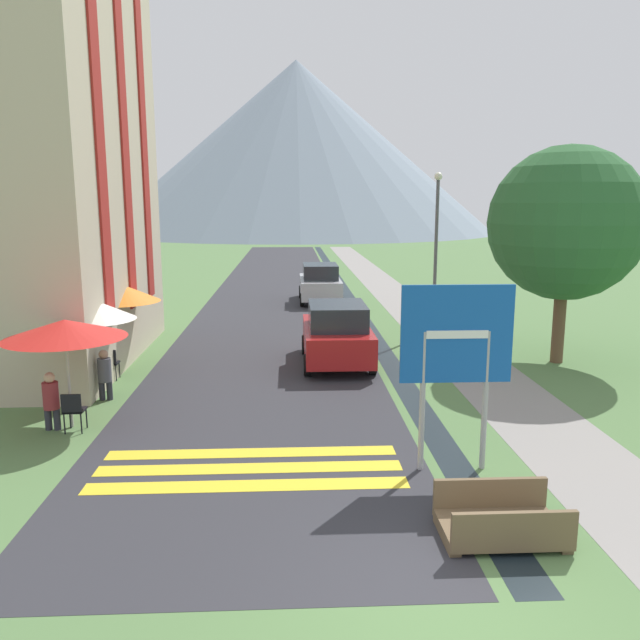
{
  "coord_description": "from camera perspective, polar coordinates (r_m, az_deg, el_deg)",
  "views": [
    {
      "loc": [
        -1.75,
        -6.54,
        4.68
      ],
      "look_at": [
        -0.95,
        10.0,
        1.55
      ],
      "focal_mm": 35.0,
      "sensor_mm": 36.0,
      "label": 1
    }
  ],
  "objects": [
    {
      "name": "ground_plane",
      "position": [
        27.01,
        0.98,
        0.73
      ],
      "size": [
        160.0,
        160.0,
        0.0
      ],
      "primitive_type": "plane",
      "color": "#517542"
    },
    {
      "name": "road",
      "position": [
        36.85,
        -3.93,
        3.39
      ],
      "size": [
        6.4,
        60.0,
        0.01
      ],
      "color": "#2D2D33",
      "rests_on": "ground_plane"
    },
    {
      "name": "footpath",
      "position": [
        37.23,
        5.51,
        3.44
      ],
      "size": [
        2.2,
        60.0,
        0.01
      ],
      "color": "gray",
      "rests_on": "ground_plane"
    },
    {
      "name": "drainage_channel",
      "position": [
        36.96,
        1.82,
        3.43
      ],
      "size": [
        0.6,
        60.0,
        0.0
      ],
      "color": "black",
      "rests_on": "ground_plane"
    },
    {
      "name": "crosswalk_marking",
      "position": [
        11.51,
        -6.44,
        -13.32
      ],
      "size": [
        5.44,
        1.84,
        0.01
      ],
      "color": "yellow",
      "rests_on": "ground_plane"
    },
    {
      "name": "mountain_distant",
      "position": [
        101.35,
        -2.15,
        15.46
      ],
      "size": [
        61.27,
        61.27,
        26.16
      ],
      "color": "gray",
      "rests_on": "ground_plane"
    },
    {
      "name": "hotel_building",
      "position": [
        20.17,
        -26.09,
        15.89
      ],
      "size": [
        6.45,
        9.31,
        12.85
      ],
      "color": "#BCAD93",
      "rests_on": "ground_plane"
    },
    {
      "name": "road_sign",
      "position": [
        10.98,
        12.34,
        -2.68
      ],
      "size": [
        1.94,
        0.11,
        3.31
      ],
      "color": "#9E9EA3",
      "rests_on": "ground_plane"
    },
    {
      "name": "footbridge",
      "position": [
        9.62,
        16.2,
        -17.33
      ],
      "size": [
        1.7,
        1.1,
        0.65
      ],
      "color": "brown",
      "rests_on": "ground_plane"
    },
    {
      "name": "parked_car_near",
      "position": [
        18.16,
        1.55,
        -1.27
      ],
      "size": [
        1.99,
        3.93,
        1.82
      ],
      "color": "#A31919",
      "rests_on": "ground_plane"
    },
    {
      "name": "parked_car_far",
      "position": [
        29.64,
        0.01,
        3.4
      ],
      "size": [
        1.96,
        4.2,
        1.82
      ],
      "color": "#B2B2B7",
      "rests_on": "ground_plane"
    },
    {
      "name": "cafe_chair_far_left",
      "position": [
        17.52,
        -18.66,
        -3.62
      ],
      "size": [
        0.4,
        0.4,
        0.85
      ],
      "rotation": [
        0.0,
        0.0,
        0.14
      ],
      "color": "black",
      "rests_on": "ground_plane"
    },
    {
      "name": "cafe_chair_nearest",
      "position": [
        13.88,
        -21.63,
        -7.54
      ],
      "size": [
        0.4,
        0.4,
        0.85
      ],
      "rotation": [
        0.0,
        0.0,
        0.29
      ],
      "color": "black",
      "rests_on": "ground_plane"
    },
    {
      "name": "cafe_chair_middle",
      "position": [
        16.31,
        -19.76,
        -4.74
      ],
      "size": [
        0.4,
        0.4,
        0.85
      ],
      "rotation": [
        0.0,
        0.0,
        -0.16
      ],
      "color": "black",
      "rests_on": "ground_plane"
    },
    {
      "name": "cafe_umbrella_front_red",
      "position": [
        13.85,
        -22.3,
        -0.77
      ],
      "size": [
        2.49,
        2.49,
        2.32
      ],
      "color": "#B7B2A8",
      "rests_on": "ground_plane"
    },
    {
      "name": "cafe_umbrella_middle_white",
      "position": [
        16.51,
        -20.1,
        0.9
      ],
      "size": [
        2.12,
        2.12,
        2.32
      ],
      "color": "#B7B2A8",
      "rests_on": "ground_plane"
    },
    {
      "name": "cafe_umbrella_rear_orange",
      "position": [
        18.87,
        -17.7,
        2.38
      ],
      "size": [
        2.21,
        2.21,
        2.37
      ],
      "color": "#B7B2A8",
      "rests_on": "ground_plane"
    },
    {
      "name": "person_seated_near",
      "position": [
        14.16,
        -23.38,
        -6.58
      ],
      "size": [
        0.32,
        0.32,
        1.24
      ],
      "color": "#282833",
      "rests_on": "ground_plane"
    },
    {
      "name": "person_seated_far",
      "position": [
        15.8,
        -19.09,
        -4.55
      ],
      "size": [
        0.32,
        0.32,
        1.23
      ],
      "color": "#282833",
      "rests_on": "ground_plane"
    },
    {
      "name": "streetlamp",
      "position": [
        22.71,
        10.57,
        7.17
      ],
      "size": [
        0.28,
        0.28,
        5.71
      ],
      "color": "#515156",
      "rests_on": "ground_plane"
    },
    {
      "name": "tree_by_path",
      "position": [
        19.35,
        21.58,
        8.2
      ],
      "size": [
        4.41,
        4.41,
        6.3
      ],
      "color": "brown",
      "rests_on": "ground_plane"
    }
  ]
}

